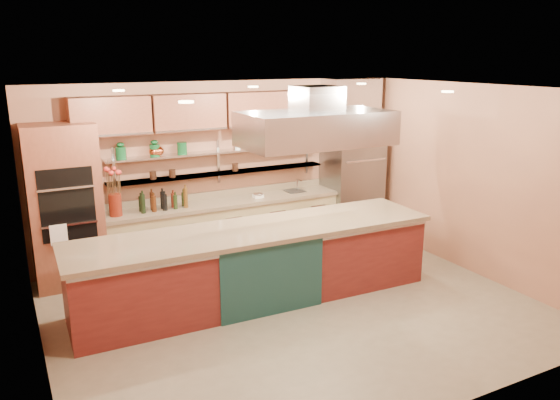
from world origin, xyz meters
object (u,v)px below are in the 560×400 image
flower_vase (115,205)px  copper_kettle (158,151)px  refrigerator (352,179)px  island (256,264)px  kitchen_scale (258,195)px  green_canister (182,148)px

flower_vase → copper_kettle: 1.03m
copper_kettle → flower_vase: bearing=-163.1°
refrigerator → copper_kettle: (-3.41, 0.23, 0.74)m
refrigerator → island: size_ratio=0.44×
kitchen_scale → copper_kettle: bearing=155.6°
refrigerator → flower_vase: refrigerator is taller
green_canister → flower_vase: bearing=-168.7°
refrigerator → island: (-2.67, -1.66, -0.55)m
island → flower_vase: flower_vase is taller
island → green_canister: (-0.36, 1.89, 1.31)m
flower_vase → kitchen_scale: size_ratio=2.06×
refrigerator → flower_vase: bearing=179.9°
refrigerator → kitchen_scale: size_ratio=13.25×
island → copper_kettle: bearing=112.7°
island → green_canister: 2.32m
refrigerator → flower_vase: 4.13m
island → green_canister: size_ratio=26.58×
refrigerator → island: 3.19m
kitchen_scale → flower_vase: bearing=163.7°
island → copper_kettle: size_ratio=25.79×
copper_kettle → refrigerator: bearing=-3.9°
copper_kettle → green_canister: bearing=0.0°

